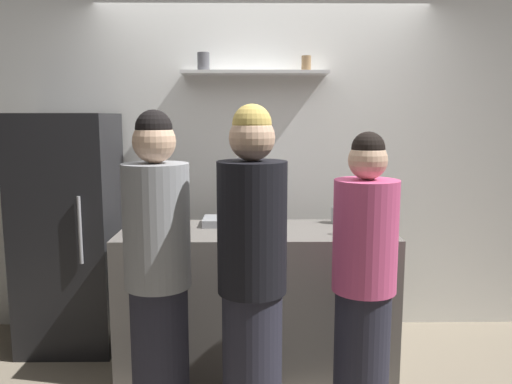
{
  "coord_description": "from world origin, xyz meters",
  "views": [
    {
      "loc": [
        -0.1,
        -2.74,
        1.67
      ],
      "look_at": [
        -0.06,
        0.52,
        1.18
      ],
      "focal_mm": 35.75,
      "sensor_mm": 36.0,
      "label": 1
    }
  ],
  "objects_px": {
    "utensil_holder": "(339,215)",
    "wine_bottle_pale_glass": "(175,206)",
    "wine_bottle_amber_glass": "(366,219)",
    "person_pink_top": "(364,284)",
    "refrigerator": "(70,232)",
    "person_grey_hoodie": "(158,278)",
    "person_blonde": "(252,282)",
    "water_bottle_plastic": "(379,213)",
    "baking_pan": "(228,221)"
  },
  "relations": [
    {
      "from": "refrigerator",
      "to": "utensil_holder",
      "type": "xyz_separation_m",
      "value": [
        1.91,
        -0.12,
        0.15
      ]
    },
    {
      "from": "water_bottle_plastic",
      "to": "person_blonde",
      "type": "bearing_deg",
      "value": -134.76
    },
    {
      "from": "wine_bottle_pale_glass",
      "to": "person_grey_hoodie",
      "type": "bearing_deg",
      "value": -87.26
    },
    {
      "from": "refrigerator",
      "to": "wine_bottle_pale_glass",
      "type": "bearing_deg",
      "value": -6.89
    },
    {
      "from": "water_bottle_plastic",
      "to": "person_blonde",
      "type": "distance_m",
      "value": 1.2
    },
    {
      "from": "person_grey_hoodie",
      "to": "person_pink_top",
      "type": "bearing_deg",
      "value": 52.62
    },
    {
      "from": "baking_pan",
      "to": "water_bottle_plastic",
      "type": "height_order",
      "value": "water_bottle_plastic"
    },
    {
      "from": "wine_bottle_pale_glass",
      "to": "person_grey_hoodie",
      "type": "xyz_separation_m",
      "value": [
        0.05,
        -0.96,
        -0.2
      ]
    },
    {
      "from": "person_pink_top",
      "to": "wine_bottle_amber_glass",
      "type": "bearing_deg",
      "value": -176.87
    },
    {
      "from": "utensil_holder",
      "to": "water_bottle_plastic",
      "type": "xyz_separation_m",
      "value": [
        0.23,
        -0.21,
        0.05
      ]
    },
    {
      "from": "water_bottle_plastic",
      "to": "refrigerator",
      "type": "bearing_deg",
      "value": 171.13
    },
    {
      "from": "water_bottle_plastic",
      "to": "wine_bottle_amber_glass",
      "type": "bearing_deg",
      "value": -126.82
    },
    {
      "from": "refrigerator",
      "to": "person_blonde",
      "type": "xyz_separation_m",
      "value": [
        1.3,
        -1.18,
        0.02
      ]
    },
    {
      "from": "wine_bottle_amber_glass",
      "to": "person_blonde",
      "type": "distance_m",
      "value": 0.99
    },
    {
      "from": "person_blonde",
      "to": "person_grey_hoodie",
      "type": "bearing_deg",
      "value": -129.52
    },
    {
      "from": "utensil_holder",
      "to": "water_bottle_plastic",
      "type": "bearing_deg",
      "value": -42.49
    },
    {
      "from": "utensil_holder",
      "to": "baking_pan",
      "type": "bearing_deg",
      "value": -176.35
    },
    {
      "from": "water_bottle_plastic",
      "to": "person_pink_top",
      "type": "distance_m",
      "value": 0.75
    },
    {
      "from": "wine_bottle_pale_glass",
      "to": "person_pink_top",
      "type": "bearing_deg",
      "value": -38.56
    },
    {
      "from": "person_grey_hoodie",
      "to": "person_blonde",
      "type": "bearing_deg",
      "value": 35.01
    },
    {
      "from": "water_bottle_plastic",
      "to": "person_blonde",
      "type": "xyz_separation_m",
      "value": [
        -0.84,
        -0.84,
        -0.18
      ]
    },
    {
      "from": "water_bottle_plastic",
      "to": "person_pink_top",
      "type": "bearing_deg",
      "value": -110.19
    },
    {
      "from": "baking_pan",
      "to": "wine_bottle_pale_glass",
      "type": "height_order",
      "value": "wine_bottle_pale_glass"
    },
    {
      "from": "wine_bottle_pale_glass",
      "to": "water_bottle_plastic",
      "type": "relative_size",
      "value": 1.22
    },
    {
      "from": "baking_pan",
      "to": "utensil_holder",
      "type": "bearing_deg",
      "value": 3.65
    },
    {
      "from": "wine_bottle_pale_glass",
      "to": "person_pink_top",
      "type": "distance_m",
      "value": 1.46
    },
    {
      "from": "refrigerator",
      "to": "water_bottle_plastic",
      "type": "height_order",
      "value": "refrigerator"
    },
    {
      "from": "wine_bottle_amber_glass",
      "to": "person_pink_top",
      "type": "height_order",
      "value": "person_pink_top"
    },
    {
      "from": "baking_pan",
      "to": "person_blonde",
      "type": "height_order",
      "value": "person_blonde"
    },
    {
      "from": "refrigerator",
      "to": "person_pink_top",
      "type": "distance_m",
      "value": 2.14
    },
    {
      "from": "refrigerator",
      "to": "wine_bottle_amber_glass",
      "type": "xyz_separation_m",
      "value": [
        2.01,
        -0.51,
        0.2
      ]
    },
    {
      "from": "baking_pan",
      "to": "wine_bottle_amber_glass",
      "type": "bearing_deg",
      "value": -20.95
    },
    {
      "from": "refrigerator",
      "to": "wine_bottle_pale_glass",
      "type": "xyz_separation_m",
      "value": [
        0.77,
        -0.09,
        0.2
      ]
    },
    {
      "from": "person_pink_top",
      "to": "person_blonde",
      "type": "distance_m",
      "value": 0.63
    },
    {
      "from": "baking_pan",
      "to": "water_bottle_plastic",
      "type": "distance_m",
      "value": 1.01
    },
    {
      "from": "person_pink_top",
      "to": "utensil_holder",
      "type": "bearing_deg",
      "value": -164.62
    },
    {
      "from": "wine_bottle_amber_glass",
      "to": "person_pink_top",
      "type": "distance_m",
      "value": 0.56
    },
    {
      "from": "refrigerator",
      "to": "person_grey_hoodie",
      "type": "distance_m",
      "value": 1.34
    },
    {
      "from": "refrigerator",
      "to": "wine_bottle_amber_glass",
      "type": "distance_m",
      "value": 2.09
    },
    {
      "from": "person_pink_top",
      "to": "person_grey_hoodie",
      "type": "bearing_deg",
      "value": -70.22
    },
    {
      "from": "wine_bottle_amber_glass",
      "to": "person_pink_top",
      "type": "bearing_deg",
      "value": -103.12
    },
    {
      "from": "utensil_holder",
      "to": "person_blonde",
      "type": "height_order",
      "value": "person_blonde"
    },
    {
      "from": "refrigerator",
      "to": "person_grey_hoodie",
      "type": "height_order",
      "value": "person_grey_hoodie"
    },
    {
      "from": "person_pink_top",
      "to": "person_blonde",
      "type": "xyz_separation_m",
      "value": [
        -0.6,
        -0.19,
        0.08
      ]
    },
    {
      "from": "refrigerator",
      "to": "wine_bottle_amber_glass",
      "type": "height_order",
      "value": "refrigerator"
    },
    {
      "from": "baking_pan",
      "to": "person_blonde",
      "type": "bearing_deg",
      "value": -81.08
    },
    {
      "from": "person_pink_top",
      "to": "baking_pan",
      "type": "bearing_deg",
      "value": -121.05
    },
    {
      "from": "refrigerator",
      "to": "wine_bottle_amber_glass",
      "type": "relative_size",
      "value": 5.74
    },
    {
      "from": "person_pink_top",
      "to": "refrigerator",
      "type": "bearing_deg",
      "value": -101.28
    },
    {
      "from": "utensil_holder",
      "to": "wine_bottle_pale_glass",
      "type": "distance_m",
      "value": 1.14
    }
  ]
}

